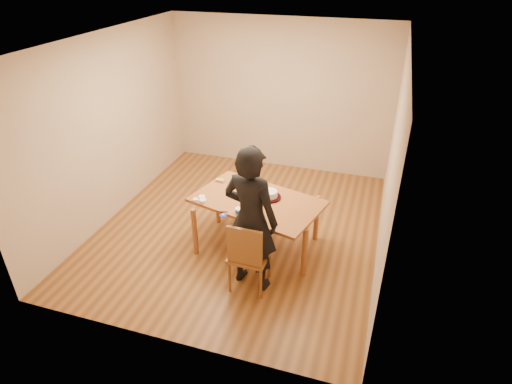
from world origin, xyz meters
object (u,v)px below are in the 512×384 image
(dining_table, at_px, (257,201))
(cake_plate, at_px, (269,197))
(dining_chair, at_px, (250,255))
(person, at_px, (251,220))
(cake, at_px, (269,194))

(dining_table, xyz_separation_m, cake_plate, (0.14, 0.10, 0.03))
(dining_chair, height_order, cake_plate, cake_plate)
(dining_chair, distance_m, person, 0.48)
(dining_table, distance_m, cake_plate, 0.18)
(dining_table, relative_size, cake, 7.64)
(cake, bearing_deg, dining_chair, -89.28)
(dining_chair, xyz_separation_m, cake, (-0.01, 0.88, 0.36))
(cake_plate, height_order, person, person)
(cake_plate, bearing_deg, cake, 0.00)
(cake_plate, relative_size, cake, 1.43)
(cake, relative_size, person, 0.12)
(cake_plate, bearing_deg, dining_chair, -89.28)
(cake, bearing_deg, dining_table, -143.16)
(dining_table, relative_size, person, 0.89)
(dining_table, xyz_separation_m, person, (0.15, -0.73, 0.20))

